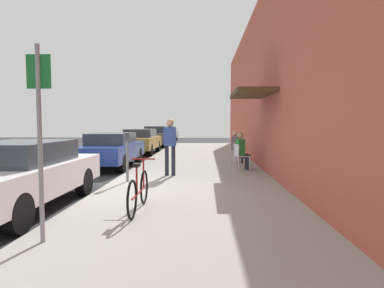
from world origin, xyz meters
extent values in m
plane|color=#2D2D30|center=(0.00, 0.00, 0.00)|extent=(60.00, 60.00, 0.00)
cube|color=#9E9B93|center=(2.25, 2.00, 0.06)|extent=(4.50, 32.00, 0.12)
cube|color=#BC5442|center=(4.65, 2.00, 3.15)|extent=(0.30, 32.00, 6.30)
cube|color=#4C381E|center=(3.95, 2.27, 2.60)|extent=(1.10, 2.80, 0.12)
cube|color=silver|center=(-1.10, -1.64, 0.61)|extent=(1.80, 4.40, 0.58)
cube|color=#333D47|center=(-1.10, -1.49, 1.12)|extent=(1.48, 2.11, 0.43)
cylinder|color=black|center=(-0.31, -0.28, 0.32)|extent=(0.22, 0.64, 0.64)
cylinder|color=black|center=(-1.89, -0.28, 0.32)|extent=(0.22, 0.64, 0.64)
cylinder|color=black|center=(-0.31, -3.01, 0.32)|extent=(0.22, 0.64, 0.64)
cube|color=navy|center=(-1.10, 4.57, 0.61)|extent=(1.80, 4.40, 0.58)
cube|color=#333D47|center=(-1.10, 4.72, 1.11)|extent=(1.48, 2.11, 0.41)
cylinder|color=black|center=(-0.31, 5.93, 0.32)|extent=(0.22, 0.64, 0.64)
cylinder|color=black|center=(-1.89, 5.93, 0.32)|extent=(0.22, 0.64, 0.64)
cylinder|color=black|center=(-0.31, 3.20, 0.32)|extent=(0.22, 0.64, 0.64)
cylinder|color=black|center=(-1.89, 3.20, 0.32)|extent=(0.22, 0.64, 0.64)
cube|color=#A58433|center=(-1.10, 10.21, 0.62)|extent=(1.80, 4.40, 0.60)
cube|color=#333D47|center=(-1.10, 10.36, 1.14)|extent=(1.48, 2.11, 0.44)
cylinder|color=black|center=(-0.31, 11.58, 0.32)|extent=(0.22, 0.64, 0.64)
cylinder|color=black|center=(-1.89, 11.58, 0.32)|extent=(0.22, 0.64, 0.64)
cylinder|color=black|center=(-0.31, 8.85, 0.32)|extent=(0.22, 0.64, 0.64)
cylinder|color=black|center=(-1.89, 8.85, 0.32)|extent=(0.22, 0.64, 0.64)
cube|color=#47514C|center=(-1.10, 16.21, 0.66)|extent=(1.80, 4.40, 0.68)
cube|color=#333D47|center=(-1.10, 16.36, 1.24)|extent=(1.48, 2.11, 0.46)
cylinder|color=black|center=(-0.31, 17.57, 0.32)|extent=(0.22, 0.64, 0.64)
cylinder|color=black|center=(-1.89, 17.57, 0.32)|extent=(0.22, 0.64, 0.64)
cylinder|color=black|center=(-0.31, 14.85, 0.32)|extent=(0.22, 0.64, 0.64)
cylinder|color=black|center=(-1.89, 14.85, 0.32)|extent=(0.22, 0.64, 0.64)
cube|color=#B7B7BC|center=(-1.10, 22.45, 0.65)|extent=(1.80, 4.40, 0.66)
cube|color=#333D47|center=(-1.10, 22.60, 1.19)|extent=(1.48, 2.11, 0.42)
cylinder|color=black|center=(-0.31, 23.81, 0.32)|extent=(0.22, 0.64, 0.64)
cylinder|color=black|center=(-1.89, 23.81, 0.32)|extent=(0.22, 0.64, 0.64)
cylinder|color=black|center=(-0.31, 21.08, 0.32)|extent=(0.22, 0.64, 0.64)
cylinder|color=black|center=(-1.89, 21.08, 0.32)|extent=(0.22, 0.64, 0.64)
cylinder|color=slate|center=(0.45, 0.88, 0.67)|extent=(0.07, 0.07, 1.10)
cube|color=#383D42|center=(0.45, 0.88, 1.33)|extent=(0.12, 0.10, 0.22)
cylinder|color=gray|center=(0.40, -3.63, 1.42)|extent=(0.06, 0.06, 2.60)
cube|color=#19722D|center=(0.40, -3.61, 2.37)|extent=(0.32, 0.02, 0.44)
torus|color=black|center=(1.36, -1.52, 0.45)|extent=(0.04, 0.66, 0.66)
torus|color=black|center=(1.36, -2.57, 0.45)|extent=(0.04, 0.66, 0.66)
cylinder|color=maroon|center=(1.36, -2.04, 0.45)|extent=(0.04, 1.05, 0.04)
cylinder|color=maroon|center=(1.36, -2.19, 0.70)|extent=(0.04, 0.04, 0.50)
cube|color=black|center=(1.36, -2.19, 0.97)|extent=(0.10, 0.20, 0.06)
cylinder|color=maroon|center=(1.36, -1.57, 0.73)|extent=(0.03, 0.03, 0.56)
cylinder|color=maroon|center=(1.36, -1.57, 1.01)|extent=(0.46, 0.03, 0.03)
cylinder|color=silver|center=(3.95, 3.47, 0.34)|extent=(0.04, 0.04, 0.45)
cylinder|color=silver|center=(4.04, 3.10, 0.34)|extent=(0.04, 0.04, 0.45)
cylinder|color=silver|center=(3.58, 3.39, 0.34)|extent=(0.04, 0.04, 0.45)
cylinder|color=silver|center=(3.67, 3.02, 0.34)|extent=(0.04, 0.04, 0.45)
cube|color=silver|center=(3.81, 3.25, 0.59)|extent=(0.53, 0.53, 0.03)
cube|color=silver|center=(3.61, 3.20, 0.79)|extent=(0.13, 0.44, 0.40)
cylinder|color=#232838|center=(3.96, 3.38, 0.35)|extent=(0.11, 0.11, 0.47)
cylinder|color=#232838|center=(3.84, 3.35, 0.59)|extent=(0.38, 0.22, 0.14)
cylinder|color=#232838|center=(4.01, 3.19, 0.35)|extent=(0.11, 0.11, 0.47)
cylinder|color=#232838|center=(3.88, 3.16, 0.59)|extent=(0.38, 0.22, 0.14)
cube|color=#267233|center=(3.73, 3.23, 0.89)|extent=(0.29, 0.40, 0.56)
sphere|color=tan|center=(3.73, 3.23, 1.30)|extent=(0.22, 0.22, 0.22)
cylinder|color=silver|center=(4.04, 4.36, 0.34)|extent=(0.04, 0.04, 0.45)
cylinder|color=silver|center=(3.95, 4.00, 0.34)|extent=(0.04, 0.04, 0.45)
cylinder|color=silver|center=(3.67, 4.46, 0.34)|extent=(0.04, 0.04, 0.45)
cylinder|color=silver|center=(3.58, 4.09, 0.34)|extent=(0.04, 0.04, 0.45)
cube|color=silver|center=(3.81, 4.23, 0.59)|extent=(0.54, 0.54, 0.03)
cube|color=silver|center=(3.61, 4.28, 0.79)|extent=(0.14, 0.43, 0.40)
cylinder|color=silver|center=(4.05, 5.29, 0.34)|extent=(0.04, 0.04, 0.45)
cylinder|color=silver|center=(3.94, 4.92, 0.34)|extent=(0.04, 0.04, 0.45)
cylinder|color=silver|center=(3.68, 5.40, 0.34)|extent=(0.04, 0.04, 0.45)
cylinder|color=silver|center=(3.57, 5.03, 0.34)|extent=(0.04, 0.04, 0.45)
cube|color=silver|center=(3.81, 5.16, 0.59)|extent=(0.55, 0.55, 0.03)
cube|color=silver|center=(3.61, 5.22, 0.79)|extent=(0.15, 0.43, 0.40)
cylinder|color=#232838|center=(4.01, 5.21, 0.35)|extent=(0.11, 0.11, 0.47)
cylinder|color=#232838|center=(3.89, 5.24, 0.59)|extent=(0.38, 0.24, 0.14)
cylinder|color=#232838|center=(3.95, 5.01, 0.35)|extent=(0.11, 0.11, 0.47)
cylinder|color=#232838|center=(3.83, 5.05, 0.59)|extent=(0.38, 0.24, 0.14)
cube|color=#595960|center=(3.73, 5.18, 0.89)|extent=(0.31, 0.41, 0.56)
sphere|color=tan|center=(3.73, 5.18, 1.30)|extent=(0.22, 0.22, 0.22)
cylinder|color=#232838|center=(1.39, 1.93, 0.57)|extent=(0.12, 0.12, 0.90)
cylinder|color=#232838|center=(1.59, 1.93, 0.57)|extent=(0.12, 0.12, 0.90)
cube|color=#334C99|center=(1.49, 1.93, 1.30)|extent=(0.36, 0.22, 0.56)
sphere|color=tan|center=(1.49, 1.93, 1.71)|extent=(0.22, 0.22, 0.22)
camera|label=1|loc=(2.57, -7.79, 1.70)|focal=30.52mm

